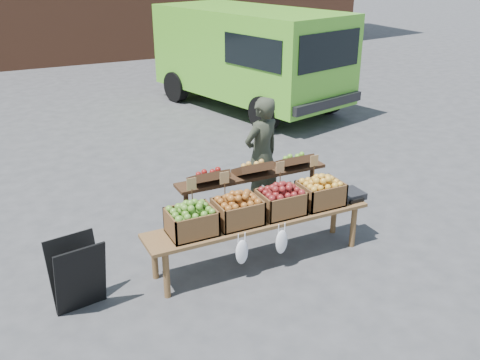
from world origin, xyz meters
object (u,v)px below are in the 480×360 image
back_table (252,194)px  display_bench (259,240)px  crate_red_apples (281,202)px  vendor (262,155)px  crate_golden_apples (191,222)px  weighing_scale (349,195)px  crate_russet_pears (238,212)px  crate_green_apples (320,194)px  delivery_van (249,59)px  chalkboard_sign (78,275)px

back_table → display_bench: back_table is taller
back_table → crate_red_apples: 0.74m
vendor → crate_golden_apples: bearing=23.8°
display_bench → weighing_scale: 1.29m
crate_russet_pears → crate_green_apples: same height
crate_red_apples → weighing_scale: crate_red_apples is taller
delivery_van → vendor: bearing=-130.1°
chalkboard_sign → display_bench: 2.05m
vendor → crate_red_apples: vendor is taller
delivery_van → chalkboard_sign: 7.96m
weighing_scale → crate_green_apples: bearing=180.0°
chalkboard_sign → crate_russet_pears: 1.80m
crate_red_apples → weighing_scale: size_ratio=1.47×
crate_red_apples → weighing_scale: (0.98, 0.00, -0.10)m
delivery_van → crate_green_apples: delivery_van is taller
vendor → crate_golden_apples: (-1.52, -1.24, -0.10)m
crate_russet_pears → chalkboard_sign: bearing=179.3°
crate_golden_apples → crate_red_apples: bearing=0.0°
delivery_van → weighing_scale: (-1.75, -6.12, -0.50)m
crate_russet_pears → back_table: bearing=52.2°
vendor → crate_red_apples: size_ratio=3.24×
delivery_van → crate_green_apples: (-2.18, -6.12, -0.40)m
crate_russet_pears → crate_red_apples: (0.55, 0.00, 0.00)m
vendor → chalkboard_sign: (-2.75, -1.22, -0.42)m
vendor → display_bench: bearing=45.3°
back_table → crate_russet_pears: bearing=-127.8°
chalkboard_sign → weighing_scale: bearing=-9.5°
crate_golden_apples → crate_russet_pears: 0.55m
display_bench → weighing_scale: bearing=0.0°
crate_golden_apples → crate_green_apples: bearing=0.0°
weighing_scale → display_bench: bearing=180.0°
display_bench → crate_russet_pears: size_ratio=5.40×
vendor → weighing_scale: bearing=98.6°
crate_russet_pears → crate_red_apples: same height
crate_green_apples → weighing_scale: bearing=0.0°
vendor → back_table: vendor is taller
delivery_van → back_table: delivery_van is taller
delivery_van → crate_russet_pears: size_ratio=9.94×
crate_golden_apples → crate_russet_pears: same height
chalkboard_sign → weighing_scale: 3.31m
crate_red_apples → back_table: bearing=89.3°
vendor → crate_russet_pears: 1.58m
display_bench → vendor: bearing=60.7°
back_table → weighing_scale: bearing=-36.7°
vendor → back_table: bearing=36.3°
back_table → chalkboard_sign: bearing=-163.3°
vendor → display_bench: 1.52m
back_table → weighing_scale: (0.97, -0.72, 0.09)m
display_bench → crate_green_apples: crate_green_apples is taller
vendor → crate_green_apples: (0.13, -1.24, -0.10)m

